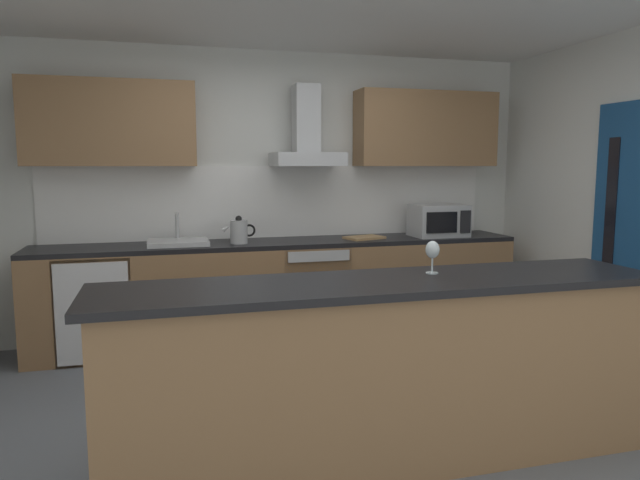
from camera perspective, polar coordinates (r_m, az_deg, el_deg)
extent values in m
cube|color=slate|center=(3.87, 1.87, -16.74)|extent=(5.86, 4.94, 0.02)
cube|color=silver|center=(5.51, -4.40, 4.54)|extent=(5.86, 0.12, 2.60)
cube|color=white|center=(5.44, -4.25, 3.77)|extent=(4.13, 0.02, 0.66)
cube|color=olive|center=(5.25, -3.51, -5.18)|extent=(4.27, 0.60, 0.86)
cube|color=black|center=(5.17, -3.55, -0.31)|extent=(4.27, 0.60, 0.04)
cube|color=olive|center=(3.14, 6.35, -13.13)|extent=(2.86, 0.52, 0.95)
cube|color=black|center=(3.00, 6.49, -4.27)|extent=(2.96, 0.64, 0.04)
cube|color=olive|center=(5.19, -19.86, 10.70)|extent=(1.37, 0.32, 0.70)
cube|color=olive|center=(5.74, 10.34, 10.65)|extent=(1.37, 0.32, 0.70)
cube|color=navy|center=(5.01, 28.52, 0.23)|extent=(0.04, 0.85, 2.05)
cube|color=black|center=(5.16, 26.56, 1.67)|extent=(0.01, 0.11, 1.31)
cube|color=slate|center=(5.28, -0.94, -4.77)|extent=(0.60, 0.56, 0.80)
cube|color=black|center=(5.02, -0.09, -6.16)|extent=(0.50, 0.02, 0.48)
cube|color=#B7BABC|center=(4.94, -0.09, -1.59)|extent=(0.54, 0.02, 0.09)
cylinder|color=#B7BABC|center=(4.94, 0.01, -3.53)|extent=(0.49, 0.02, 0.02)
cube|color=white|center=(5.15, -21.07, -5.97)|extent=(0.58, 0.56, 0.85)
cube|color=silver|center=(4.87, -21.39, -6.74)|extent=(0.55, 0.02, 0.80)
cylinder|color=#B7BABC|center=(4.82, -18.82, -6.24)|extent=(0.02, 0.02, 0.38)
cube|color=#B7BABC|center=(5.60, 11.52, 1.89)|extent=(0.50, 0.36, 0.30)
cube|color=black|center=(5.41, 11.87, 1.69)|extent=(0.30, 0.02, 0.19)
cube|color=black|center=(5.52, 14.08, 1.74)|extent=(0.10, 0.01, 0.21)
cube|color=silver|center=(5.04, -13.74, -0.23)|extent=(0.50, 0.40, 0.04)
cylinder|color=#B7BABC|center=(5.15, -13.83, 1.15)|extent=(0.03, 0.03, 0.26)
cylinder|color=#B7BABC|center=(5.06, -13.84, 2.40)|extent=(0.03, 0.16, 0.03)
cylinder|color=#B7BABC|center=(5.03, -7.96, 0.80)|extent=(0.15, 0.15, 0.20)
sphere|color=black|center=(5.02, -7.99, 2.07)|extent=(0.06, 0.06, 0.06)
cone|color=#B7BABC|center=(5.01, -9.10, 1.21)|extent=(0.09, 0.04, 0.07)
torus|color=black|center=(5.04, -6.95, 0.94)|extent=(0.11, 0.02, 0.11)
cube|color=#B7BABC|center=(5.26, -1.24, 7.91)|extent=(0.62, 0.45, 0.12)
cube|color=#B7BABC|center=(5.32, -1.39, 11.79)|extent=(0.22, 0.22, 0.60)
cylinder|color=silver|center=(3.21, 10.92, -3.18)|extent=(0.07, 0.07, 0.01)
cylinder|color=silver|center=(3.20, 10.94, -2.33)|extent=(0.01, 0.01, 0.09)
ellipsoid|color=silver|center=(3.19, 10.97, -0.93)|extent=(0.08, 0.08, 0.10)
cube|color=tan|center=(5.32, 4.36, 0.24)|extent=(0.39, 0.31, 0.02)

